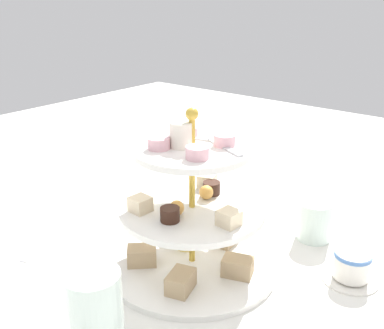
% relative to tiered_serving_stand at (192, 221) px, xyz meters
% --- Properties ---
extents(ground_plane, '(2.40, 2.40, 0.00)m').
position_rel_tiered_serving_stand_xyz_m(ground_plane, '(-0.00, 0.00, -0.08)').
color(ground_plane, silver).
extents(tiered_serving_stand, '(0.29, 0.29, 0.28)m').
position_rel_tiered_serving_stand_xyz_m(tiered_serving_stand, '(0.00, 0.00, 0.00)').
color(tiered_serving_stand, white).
rests_on(tiered_serving_stand, ground_plane).
extents(water_glass_tall_right, '(0.07, 0.07, 0.13)m').
position_rel_tiered_serving_stand_xyz_m(water_glass_tall_right, '(-0.05, 0.24, -0.02)').
color(water_glass_tall_right, silver).
rests_on(water_glass_tall_right, ground_plane).
extents(water_glass_short_left, '(0.06, 0.06, 0.07)m').
position_rel_tiered_serving_stand_xyz_m(water_glass_short_left, '(-0.12, -0.22, -0.05)').
color(water_glass_short_left, silver).
rests_on(water_glass_short_left, ground_plane).
extents(teacup_with_saucer, '(0.09, 0.09, 0.05)m').
position_rel_tiered_serving_stand_xyz_m(teacup_with_saucer, '(-0.23, -0.13, -0.06)').
color(teacup_with_saucer, white).
rests_on(teacup_with_saucer, ground_plane).
extents(butter_knife_left, '(0.10, 0.15, 0.00)m').
position_rel_tiered_serving_stand_xyz_m(butter_knife_left, '(0.28, 0.11, -0.08)').
color(butter_knife_left, silver).
rests_on(butter_knife_left, ground_plane).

